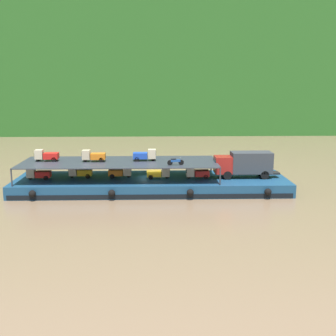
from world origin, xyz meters
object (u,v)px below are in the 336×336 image
object	(u,v)px
mini_truck_lower_mid	(120,172)
mini_truck_upper_fore	(145,155)
mini_truck_upper_stern	(46,155)
mini_truck_lower_stern	(38,174)
mini_truck_upper_mid	(93,156)
cargo_barge	(151,184)
mini_truck_lower_fore	(159,173)
motorcycle_upper_port	(175,161)
mini_truck_lower_aft	(80,172)
mini_truck_lower_bow	(197,173)
covered_lorry	(245,164)

from	to	relation	value
mini_truck_lower_mid	mini_truck_upper_fore	world-z (taller)	mini_truck_upper_fore
mini_truck_upper_stern	mini_truck_lower_stern	bearing A→B (deg)	-124.72
mini_truck_upper_mid	cargo_barge	bearing A→B (deg)	-2.09
mini_truck_lower_fore	mini_truck_upper_stern	world-z (taller)	mini_truck_upper_stern
mini_truck_lower_stern	motorcycle_upper_port	distance (m)	16.27
mini_truck_upper_stern	mini_truck_upper_mid	bearing A→B (deg)	-4.61
mini_truck_lower_aft	mini_truck_lower_fore	bearing A→B (deg)	-4.97
mini_truck_lower_bow	mini_truck_upper_mid	world-z (taller)	mini_truck_upper_mid
mini_truck_upper_mid	mini_truck_lower_aft	bearing A→B (deg)	172.11
mini_truck_lower_stern	mini_truck_upper_mid	size ratio (longest dim) A/B	1.01
cargo_barge	mini_truck_lower_stern	bearing A→B (deg)	-178.31
cargo_barge	covered_lorry	bearing A→B (deg)	-0.28
cargo_barge	covered_lorry	size ratio (longest dim) A/B	4.11
mini_truck_lower_stern	mini_truck_lower_fore	bearing A→B (deg)	0.23
mini_truck_upper_stern	motorcycle_upper_port	size ratio (longest dim) A/B	1.46
covered_lorry	motorcycle_upper_port	distance (m)	8.74
mini_truck_lower_mid	mini_truck_lower_stern	bearing A→B (deg)	-175.51
mini_truck_upper_stern	mini_truck_upper_fore	size ratio (longest dim) A/B	1.01
mini_truck_lower_aft	mini_truck_lower_mid	distance (m)	4.86
mini_truck_lower_bow	mini_truck_upper_mid	size ratio (longest dim) A/B	1.01
covered_lorry	mini_truck_upper_stern	world-z (taller)	mini_truck_upper_stern
mini_truck_lower_stern	mini_truck_lower_bow	distance (m)	18.75
mini_truck_lower_fore	mini_truck_upper_mid	size ratio (longest dim) A/B	1.00
mini_truck_lower_mid	cargo_barge	bearing A→B (deg)	-5.52
mini_truck_lower_mid	mini_truck_lower_bow	world-z (taller)	same
mini_truck_lower_bow	mini_truck_upper_fore	distance (m)	6.59
mini_truck_upper_stern	mini_truck_lower_bow	bearing A→B (deg)	-3.50
cargo_barge	mini_truck_lower_stern	xyz separation A→B (m)	(-13.30, -0.39, 1.44)
mini_truck_lower_fore	covered_lorry	bearing A→B (deg)	1.55
mini_truck_lower_stern	mini_truck_lower_bow	xyz separation A→B (m)	(18.75, -0.00, 0.00)
covered_lorry	mini_truck_upper_mid	bearing A→B (deg)	179.03
mini_truck_lower_aft	mini_truck_lower_fore	xyz separation A→B (m)	(9.45, -0.82, 0.00)
motorcycle_upper_port	mini_truck_lower_mid	bearing A→B (deg)	157.72
covered_lorry	mini_truck_lower_fore	xyz separation A→B (m)	(-10.32, -0.28, -1.00)
mini_truck_upper_stern	mini_truck_upper_mid	distance (m)	5.68
mini_truck_lower_stern	mini_truck_lower_bow	world-z (taller)	same
mini_truck_lower_bow	mini_truck_upper_stern	xyz separation A→B (m)	(-17.99, 1.10, 2.00)
covered_lorry	mini_truck_upper_mid	world-z (taller)	mini_truck_upper_mid
mini_truck_upper_stern	mini_truck_upper_mid	xyz separation A→B (m)	(5.66, -0.46, 0.00)
mini_truck_lower_aft	mini_truck_upper_fore	bearing A→B (deg)	0.77
mini_truck_lower_mid	mini_truck_lower_bow	bearing A→B (deg)	-4.70
mini_truck_lower_fore	motorcycle_upper_port	xyz separation A→B (m)	(1.90, -1.96, 1.74)
covered_lorry	mini_truck_lower_bow	bearing A→B (deg)	-176.62
mini_truck_lower_stern	mini_truck_lower_fore	size ratio (longest dim) A/B	1.00
mini_truck_lower_mid	mini_truck_upper_stern	world-z (taller)	mini_truck_upper_stern
cargo_barge	mini_truck_lower_mid	xyz separation A→B (m)	(-3.72, 0.36, 1.44)
mini_truck_lower_stern	mini_truck_lower_aft	distance (m)	4.80
covered_lorry	mini_truck_lower_fore	world-z (taller)	covered_lorry
mini_truck_lower_mid	motorcycle_upper_port	size ratio (longest dim) A/B	1.45
mini_truck_upper_mid	mini_truck_lower_mid	bearing A→B (deg)	1.98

